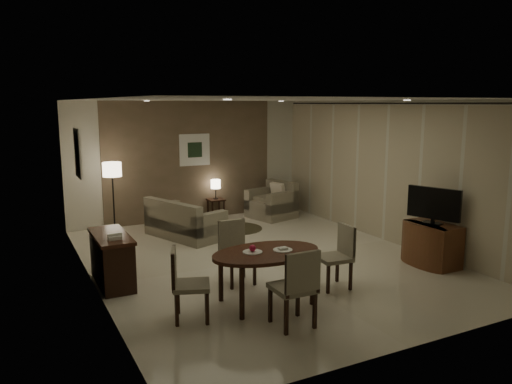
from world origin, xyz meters
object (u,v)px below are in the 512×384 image
sofa (185,218)px  console_desk (112,259)px  chair_left (192,284)px  chair_far (238,253)px  side_table (216,209)px  floor_lamp (113,198)px  dining_table (266,277)px  chair_right (333,257)px  chair_near (292,287)px  armchair (271,200)px  tv_cabinet (432,244)px

sofa → console_desk: bearing=117.2°
chair_left → console_desk: bearing=40.4°
chair_far → chair_left: bearing=-139.8°
side_table → floor_lamp: (-2.38, -0.33, 0.51)m
chair_left → sofa: (1.21, 3.73, -0.07)m
chair_far → side_table: chair_far is taller
chair_far → floor_lamp: size_ratio=0.63×
dining_table → chair_right: 1.13m
console_desk → side_table: 4.43m
chair_near → chair_far: size_ratio=1.06×
chair_near → chair_left: size_ratio=1.08×
armchair → floor_lamp: bearing=-107.2°
dining_table → chair_left: chair_left is taller
sofa → floor_lamp: size_ratio=1.10×
chair_far → tv_cabinet: bearing=-12.1°
floor_lamp → chair_far: bearing=-74.5°
tv_cabinet → chair_left: bearing=-177.1°
armchair → side_table: (-1.19, 0.50, -0.19)m
armchair → side_table: armchair is taller
console_desk → dining_table: console_desk is taller
console_desk → chair_near: 2.92m
tv_cabinet → chair_far: size_ratio=0.98×
tv_cabinet → chair_far: chair_far is taller
chair_far → chair_right: bearing=-34.5°
chair_left → chair_right: bearing=-67.0°
chair_left → chair_near: bearing=-104.4°
chair_right → side_table: chair_right is taller
floor_lamp → chair_right: bearing=-64.2°
console_desk → chair_far: (1.66, -0.83, 0.09)m
chair_near → floor_lamp: floor_lamp is taller
chair_right → sofa: chair_right is taller
console_desk → chair_near: size_ratio=1.23×
chair_left → sofa: 3.92m
floor_lamp → tv_cabinet: bearing=-46.0°
dining_table → armchair: size_ratio=1.61×
console_desk → tv_cabinet: (4.89, -1.50, -0.03)m
console_desk → chair_left: (0.62, -1.71, 0.08)m
chair_right → armchair: bearing=167.7°
floor_lamp → dining_table: bearing=-76.9°
chair_right → sofa: bearing=-159.5°
sofa → side_table: size_ratio=3.53×
tv_cabinet → console_desk: bearing=162.9°
side_table → tv_cabinet: bearing=-68.4°
tv_cabinet → sofa: sofa is taller
console_desk → sofa: size_ratio=0.74×
chair_left → armchair: size_ratio=0.97×
chair_left → side_table: (2.38, 4.96, -0.22)m
side_table → sofa: bearing=-133.6°
console_desk → sofa: sofa is taller
side_table → chair_left: bearing=-115.6°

